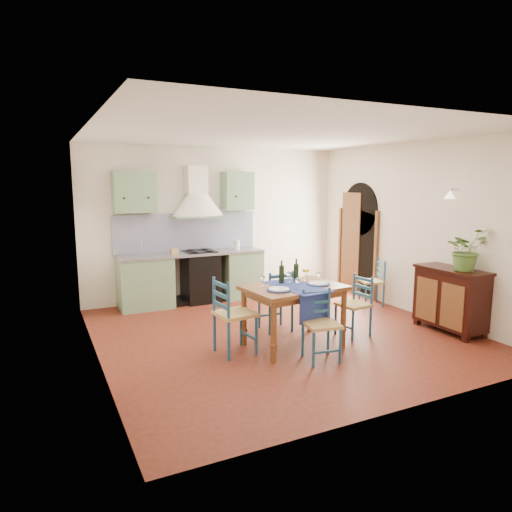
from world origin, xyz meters
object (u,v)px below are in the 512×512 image
Objects in this scene: dining_table at (295,293)px; chair_near at (321,324)px; potted_plant at (466,249)px; sideboard at (450,297)px.

chair_near is at bearing -86.62° from dining_table.
potted_plant is at bearing -15.93° from dining_table.
chair_near is 2.45m from potted_plant.
dining_table reaches higher than chair_near.
chair_near is at bearing -177.88° from sideboard.
dining_table is 1.57× the size of chair_near.
sideboard is 1.75× the size of potted_plant.
chair_near is (0.03, -0.57, -0.27)m from dining_table.
potted_plant reaches higher than chair_near.
dining_table is 2.40m from sideboard.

